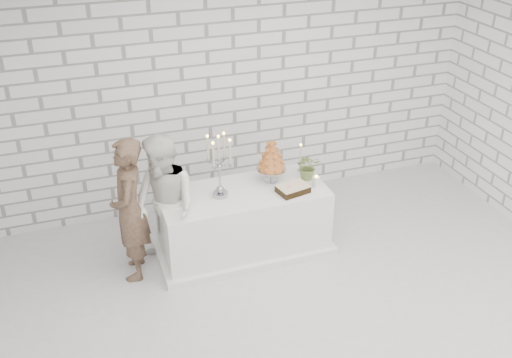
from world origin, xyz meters
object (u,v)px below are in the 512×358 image
object	(u,v)px
bride	(165,206)
croquembouche	(271,160)
cake_table	(243,221)
candelabra	(219,166)
groom	(130,210)

from	to	relation	value
bride	croquembouche	world-z (taller)	bride
cake_table	bride	bearing A→B (deg)	-176.62
bride	candelabra	xyz separation A→B (m)	(0.60, 0.04, 0.34)
groom	bride	world-z (taller)	groom
cake_table	bride	size ratio (longest dim) A/B	1.17
cake_table	bride	distance (m)	0.94
croquembouche	bride	bearing A→B (deg)	-172.33
candelabra	croquembouche	xyz separation A→B (m)	(0.62, 0.13, -0.10)
candelabra	bride	bearing A→B (deg)	-176.42
bride	groom	bearing A→B (deg)	-118.80
croquembouche	cake_table	bearing A→B (deg)	-162.75
bride	candelabra	bearing A→B (deg)	68.15
croquembouche	groom	bearing A→B (deg)	-174.79
groom	croquembouche	distance (m)	1.60
cake_table	groom	bearing A→B (deg)	-178.60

